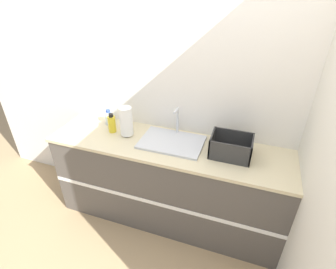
% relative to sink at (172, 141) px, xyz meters
% --- Properties ---
extents(ground_plane, '(12.00, 12.00, 0.00)m').
position_rel_sink_xyz_m(ground_plane, '(-0.02, -0.32, -0.92)').
color(ground_plane, tan).
extents(wall_back, '(4.56, 0.06, 2.60)m').
position_rel_sink_xyz_m(wall_back, '(-0.02, 0.27, 0.38)').
color(wall_back, silver).
rests_on(wall_back, ground_plane).
extents(wall_right, '(0.06, 2.56, 2.60)m').
position_rel_sink_xyz_m(wall_right, '(1.09, -0.04, 0.38)').
color(wall_right, beige).
rests_on(wall_right, ground_plane).
extents(counter_cabinet, '(2.19, 0.58, 0.90)m').
position_rel_sink_xyz_m(counter_cabinet, '(-0.02, -0.04, -0.47)').
color(counter_cabinet, '#514C47').
rests_on(counter_cabinet, ground_plane).
extents(sink, '(0.56, 0.38, 0.28)m').
position_rel_sink_xyz_m(sink, '(0.00, 0.00, 0.00)').
color(sink, silver).
rests_on(sink, counter_cabinet).
extents(paper_towel_roll, '(0.12, 0.12, 0.28)m').
position_rel_sink_xyz_m(paper_towel_roll, '(-0.44, -0.01, 0.13)').
color(paper_towel_roll, '#4C4C51').
rests_on(paper_towel_roll, counter_cabinet).
extents(dish_rack, '(0.33, 0.24, 0.18)m').
position_rel_sink_xyz_m(dish_rack, '(0.52, -0.02, 0.05)').
color(dish_rack, '#2D2D2D').
rests_on(dish_rack, counter_cabinet).
extents(bottle_yellow, '(0.07, 0.07, 0.19)m').
position_rel_sink_xyz_m(bottle_yellow, '(-0.60, 0.00, 0.07)').
color(bottle_yellow, yellow).
rests_on(bottle_yellow, counter_cabinet).
extents(bottle_clear, '(0.08, 0.08, 0.16)m').
position_rel_sink_xyz_m(bottle_clear, '(-0.71, 0.12, 0.05)').
color(bottle_clear, silver).
rests_on(bottle_clear, counter_cabinet).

